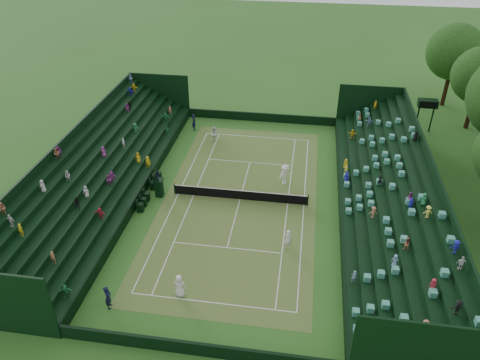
# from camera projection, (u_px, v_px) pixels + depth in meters

# --- Properties ---
(ground) EXTENTS (160.00, 160.00, 0.00)m
(ground) POSITION_uv_depth(u_px,v_px,m) (240.00, 200.00, 40.33)
(ground) COLOR #2D5D1D
(ground) RESTS_ON ground
(court_surface) EXTENTS (12.97, 26.77, 0.01)m
(court_surface) POSITION_uv_depth(u_px,v_px,m) (240.00, 199.00, 40.33)
(court_surface) COLOR #327025
(court_surface) RESTS_ON ground
(perimeter_wall_north) EXTENTS (17.17, 0.20, 1.00)m
(perimeter_wall_north) POSITION_uv_depth(u_px,v_px,m) (261.00, 117.00, 53.29)
(perimeter_wall_north) COLOR black
(perimeter_wall_north) RESTS_ON ground
(perimeter_wall_south) EXTENTS (17.17, 0.20, 1.00)m
(perimeter_wall_south) POSITION_uv_depth(u_px,v_px,m) (198.00, 349.00, 26.82)
(perimeter_wall_south) COLOR black
(perimeter_wall_south) RESTS_ON ground
(perimeter_wall_east) EXTENTS (0.20, 31.77, 1.00)m
(perimeter_wall_east) POSITION_uv_depth(u_px,v_px,m) (340.00, 203.00, 38.97)
(perimeter_wall_east) COLOR black
(perimeter_wall_east) RESTS_ON ground
(perimeter_wall_west) EXTENTS (0.20, 31.77, 1.00)m
(perimeter_wall_west) POSITION_uv_depth(u_px,v_px,m) (145.00, 186.00, 41.15)
(perimeter_wall_west) COLOR black
(perimeter_wall_west) RESTS_ON ground
(north_grandstand) EXTENTS (6.60, 32.00, 4.90)m
(north_grandstand) POSITION_uv_depth(u_px,v_px,m) (394.00, 197.00, 37.87)
(north_grandstand) COLOR black
(north_grandstand) RESTS_ON ground
(south_grandstand) EXTENTS (6.60, 32.00, 4.90)m
(south_grandstand) POSITION_uv_depth(u_px,v_px,m) (98.00, 173.00, 41.12)
(south_grandstand) COLOR black
(south_grandstand) RESTS_ON ground
(tennis_net) EXTENTS (11.67, 0.10, 1.06)m
(tennis_net) POSITION_uv_depth(u_px,v_px,m) (240.00, 194.00, 40.05)
(tennis_net) COLOR black
(tennis_net) RESTS_ON ground
(scoreboard_tower) EXTENTS (2.00, 1.00, 3.70)m
(scoreboard_tower) POSITION_uv_depth(u_px,v_px,m) (428.00, 105.00, 49.70)
(scoreboard_tower) COLOR black
(scoreboard_tower) RESTS_ON ground
(umpire_chair) EXTENTS (0.79, 0.79, 2.50)m
(umpire_chair) POSITION_uv_depth(u_px,v_px,m) (159.00, 186.00, 40.24)
(umpire_chair) COLOR black
(umpire_chair) RESTS_ON ground
(courtside_chairs) EXTENTS (0.50, 5.48, 1.09)m
(courtside_chairs) POSITION_uv_depth(u_px,v_px,m) (150.00, 191.00, 40.75)
(courtside_chairs) COLOR black
(courtside_chairs) RESTS_ON ground
(player_near_west) EXTENTS (0.85, 0.56, 1.72)m
(player_near_west) POSITION_uv_depth(u_px,v_px,m) (180.00, 286.00, 30.53)
(player_near_west) COLOR white
(player_near_west) RESTS_ON ground
(player_near_east) EXTENTS (0.73, 0.59, 1.71)m
(player_near_east) POSITION_uv_depth(u_px,v_px,m) (288.00, 239.00, 34.51)
(player_near_east) COLOR white
(player_near_east) RESTS_ON ground
(player_far_west) EXTENTS (0.88, 0.73, 1.67)m
(player_far_west) POSITION_uv_depth(u_px,v_px,m) (214.00, 134.00, 48.91)
(player_far_west) COLOR silver
(player_far_west) RESTS_ON ground
(player_far_east) EXTENTS (1.39, 1.36, 1.91)m
(player_far_east) POSITION_uv_depth(u_px,v_px,m) (285.00, 174.00, 41.99)
(player_far_east) COLOR white
(player_far_east) RESTS_ON ground
(line_judge_north) EXTENTS (0.68, 0.81, 1.89)m
(line_judge_north) POSITION_uv_depth(u_px,v_px,m) (194.00, 122.00, 51.14)
(line_judge_north) COLOR black
(line_judge_north) RESTS_ON ground
(line_judge_south) EXTENTS (0.55, 0.72, 1.75)m
(line_judge_south) POSITION_uv_depth(u_px,v_px,m) (108.00, 297.00, 29.67)
(line_judge_south) COLOR black
(line_judge_south) RESTS_ON ground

